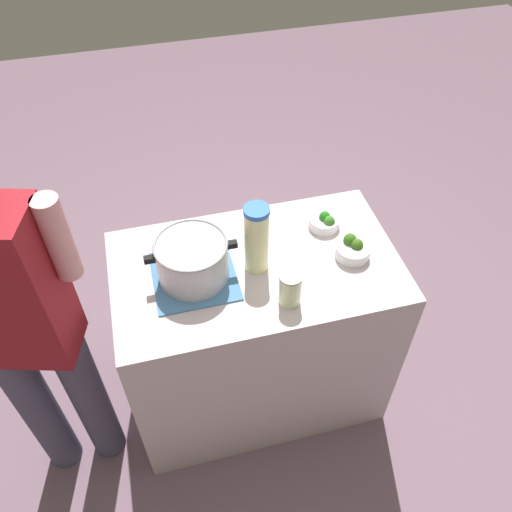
% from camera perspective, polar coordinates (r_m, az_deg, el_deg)
% --- Properties ---
extents(ground_plane, '(8.00, 8.00, 0.00)m').
position_cam_1_polar(ground_plane, '(2.78, 0.00, -13.73)').
color(ground_plane, slate).
extents(counter_slab, '(1.11, 0.65, 0.91)m').
position_cam_1_polar(counter_slab, '(2.40, 0.00, -8.33)').
color(counter_slab, beige).
rests_on(counter_slab, ground_plane).
extents(dish_cloth, '(0.31, 0.32, 0.01)m').
position_cam_1_polar(dish_cloth, '(2.01, -6.64, -2.23)').
color(dish_cloth, teal).
rests_on(dish_cloth, counter_slab).
extents(cooking_pot, '(0.34, 0.27, 0.17)m').
position_cam_1_polar(cooking_pot, '(1.94, -6.87, -0.44)').
color(cooking_pot, '#B7B7BC').
rests_on(cooking_pot, dish_cloth).
extents(lemonade_pitcher, '(0.09, 0.09, 0.30)m').
position_cam_1_polar(lemonade_pitcher, '(1.93, 0.03, 1.86)').
color(lemonade_pitcher, beige).
rests_on(lemonade_pitcher, counter_slab).
extents(mason_jar, '(0.08, 0.08, 0.14)m').
position_cam_1_polar(mason_jar, '(1.87, 3.69, -3.52)').
color(mason_jar, beige).
rests_on(mason_jar, counter_slab).
extents(broccoli_bowl_front, '(0.13, 0.13, 0.09)m').
position_cam_1_polar(broccoli_bowl_front, '(2.09, 10.36, 0.72)').
color(broccoli_bowl_front, silver).
rests_on(broccoli_bowl_front, counter_slab).
extents(broccoli_bowl_center, '(0.13, 0.13, 0.08)m').
position_cam_1_polar(broccoli_bowl_center, '(2.19, 7.41, 3.73)').
color(broccoli_bowl_center, silver).
rests_on(broccoli_bowl_center, counter_slab).
extents(person_cook, '(0.50, 0.29, 1.68)m').
position_cam_1_polar(person_cook, '(1.98, -23.46, -7.60)').
color(person_cook, '#4B485F').
rests_on(person_cook, ground_plane).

